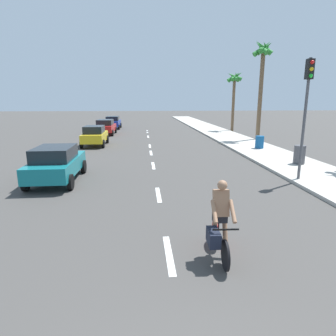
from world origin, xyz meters
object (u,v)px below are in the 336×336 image
object	(u,v)px
parked_car_teal	(56,163)
palm_tree_distant	(234,83)
cyclist	(219,224)
parked_car_yellow	(95,135)
parked_car_red	(106,127)
trash_bin_near	(299,155)
palm_tree_far	(263,63)
traffic_signal	(307,98)
trash_bin_far	(260,142)
parked_car_blue	(113,122)

from	to	relation	value
parked_car_teal	palm_tree_distant	distance (m)	25.21
cyclist	parked_car_yellow	distance (m)	18.27
parked_car_red	trash_bin_near	distance (m)	20.33
parked_car_teal	parked_car_yellow	xyz separation A→B (m)	(0.03, 10.50, -0.00)
cyclist	parked_car_teal	size ratio (longest dim) A/B	0.44
palm_tree_far	traffic_signal	distance (m)	14.08
parked_car_yellow	palm_tree_distant	size ratio (longest dim) A/B	0.57
palm_tree_distant	traffic_signal	distance (m)	21.69
palm_tree_distant	parked_car_yellow	bearing A→B (deg)	-145.28
parked_car_red	trash_bin_far	size ratio (longest dim) A/B	4.71
cyclist	trash_bin_near	distance (m)	11.23
parked_car_yellow	trash_bin_near	size ratio (longest dim) A/B	3.82
parked_car_blue	trash_bin_far	size ratio (longest dim) A/B	4.54
traffic_signal	trash_bin_far	xyz separation A→B (m)	(1.56, 8.28, -3.02)
traffic_signal	parked_car_yellow	bearing A→B (deg)	132.64
cyclist	trash_bin_far	world-z (taller)	cyclist
parked_car_teal	parked_car_yellow	distance (m)	10.50
parked_car_teal	trash_bin_far	bearing A→B (deg)	30.53
palm_tree_far	trash_bin_near	bearing A→B (deg)	-99.80
palm_tree_distant	traffic_signal	xyz separation A→B (m)	(-3.58, -21.32, -1.84)
cyclist	parked_car_red	size ratio (longest dim) A/B	0.44
parked_car_teal	palm_tree_distant	size ratio (longest dim) A/B	0.61
parked_car_red	palm_tree_distant	xyz separation A→B (m)	(14.24, 2.15, 4.61)
parked_car_teal	traffic_signal	xyz separation A→B (m)	(10.62, -1.00, 2.77)
palm_tree_distant	trash_bin_far	distance (m)	14.06
parked_car_yellow	traffic_signal	distance (m)	15.87
parked_car_blue	palm_tree_distant	distance (m)	15.44
parked_car_yellow	trash_bin_near	bearing A→B (deg)	-34.42
traffic_signal	parked_car_teal	bearing A→B (deg)	174.63
cyclist	trash_bin_near	size ratio (longest dim) A/B	1.81
palm_tree_distant	trash_bin_near	world-z (taller)	palm_tree_distant
parked_car_yellow	trash_bin_far	bearing A→B (deg)	-14.39
palm_tree_far	palm_tree_distant	distance (m)	8.08
parked_car_red	parked_car_blue	xyz separation A→B (m)	(0.15, 6.46, -0.00)
parked_car_yellow	parked_car_blue	world-z (taller)	same
palm_tree_distant	parked_car_blue	bearing A→B (deg)	162.97
parked_car_teal	trash_bin_far	xyz separation A→B (m)	(12.18, 7.28, -0.26)
parked_car_blue	palm_tree_far	size ratio (longest dim) A/B	0.47
cyclist	parked_car_blue	size ratio (longest dim) A/B	0.45
palm_tree_far	trash_bin_near	distance (m)	12.07
parked_car_yellow	trash_bin_far	world-z (taller)	parked_car_yellow
palm_tree_distant	traffic_signal	size ratio (longest dim) A/B	1.30
trash_bin_near	cyclist	bearing A→B (deg)	-127.30
trash_bin_near	parked_car_teal	bearing A→B (deg)	-170.81
parked_car_yellow	traffic_signal	world-z (taller)	traffic_signal
trash_bin_near	palm_tree_distant	bearing A→B (deg)	83.95
parked_car_yellow	trash_bin_far	xyz separation A→B (m)	(12.15, -3.22, -0.25)
parked_car_blue	trash_bin_far	bearing A→B (deg)	-54.32
palm_tree_far	palm_tree_distant	world-z (taller)	palm_tree_far
parked_car_yellow	traffic_signal	size ratio (longest dim) A/B	0.74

